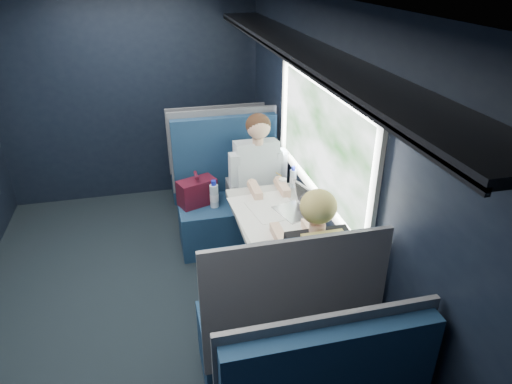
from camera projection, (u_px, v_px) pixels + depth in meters
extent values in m
cube|color=black|center=(148.00, 309.00, 3.68)|extent=(2.80, 4.20, 0.01)
cube|color=black|center=(327.00, 161.00, 3.45)|extent=(0.10, 4.20, 2.30)
cube|color=black|center=(131.00, 97.00, 5.00)|extent=(2.80, 0.10, 2.30)
cube|color=beige|center=(323.00, 83.00, 3.16)|extent=(0.03, 1.84, 0.07)
cube|color=beige|center=(316.00, 192.00, 3.55)|extent=(0.03, 1.84, 0.07)
cube|color=beige|center=(374.00, 195.00, 2.59)|extent=(0.03, 0.07, 0.78)
cube|color=beige|center=(285.00, 106.00, 4.12)|extent=(0.03, 0.07, 0.78)
cube|color=black|center=(303.00, 49.00, 3.02)|extent=(0.36, 4.10, 0.04)
cube|color=black|center=(278.00, 53.00, 2.99)|extent=(0.02, 4.10, 0.03)
cube|color=red|center=(325.00, 62.00, 3.09)|extent=(0.01, 0.10, 0.12)
cylinder|color=#54565E|center=(254.00, 258.00, 3.70)|extent=(0.08, 0.08, 0.70)
cube|color=#BABBB7|center=(276.00, 216.00, 3.56)|extent=(0.62, 1.00, 0.04)
cube|color=#0E233E|center=(232.00, 223.00, 4.42)|extent=(1.00, 0.50, 0.45)
cube|color=#0E233E|center=(225.00, 154.00, 4.41)|extent=(1.00, 0.10, 0.75)
cube|color=#54565E|center=(224.00, 150.00, 4.44)|extent=(1.04, 0.03, 0.82)
cube|color=#54565E|center=(232.00, 196.00, 4.23)|extent=(0.06, 0.40, 0.20)
cube|color=#4C1020|center=(197.00, 192.00, 4.25)|extent=(0.39, 0.29, 0.24)
cylinder|color=#4C1020|center=(196.00, 175.00, 4.17)|extent=(0.08, 0.14, 0.03)
cylinder|color=silver|center=(214.00, 196.00, 4.21)|extent=(0.08, 0.08, 0.22)
cylinder|color=#1925BB|center=(214.00, 183.00, 4.14)|extent=(0.04, 0.04, 0.05)
cube|color=#0E233E|center=(276.00, 340.00, 3.07)|extent=(1.00, 0.50, 0.45)
cube|color=#0E233E|center=(292.00, 299.00, 2.54)|extent=(1.00, 0.10, 0.75)
cube|color=#54565E|center=(296.00, 302.00, 2.48)|extent=(1.04, 0.03, 0.82)
cube|color=#54565E|center=(275.00, 297.00, 2.97)|extent=(0.06, 0.40, 0.20)
cube|color=#0E233E|center=(215.00, 176.00, 5.37)|extent=(1.00, 0.40, 0.45)
cube|color=#0E233E|center=(216.00, 139.00, 4.91)|extent=(1.00, 0.10, 0.66)
cube|color=#54565E|center=(217.00, 139.00, 4.85)|extent=(1.04, 0.03, 0.72)
cube|color=#54565E|center=(325.00, 374.00, 2.11)|extent=(1.04, 0.03, 0.72)
cube|color=black|center=(261.00, 199.00, 4.21)|extent=(0.36, 0.44, 0.16)
cube|color=black|center=(266.00, 238.00, 4.18)|extent=(0.32, 0.12, 0.45)
cube|color=silver|center=(257.00, 168.00, 4.24)|extent=(0.40, 0.29, 0.53)
cylinder|color=#D8A88C|center=(258.00, 141.00, 4.07)|extent=(0.10, 0.10, 0.06)
sphere|color=#D8A88C|center=(258.00, 127.00, 3.99)|extent=(0.21, 0.21, 0.21)
sphere|color=#382114|center=(258.00, 125.00, 4.00)|extent=(0.22, 0.22, 0.22)
cube|color=silver|center=(234.00, 172.00, 4.16)|extent=(0.09, 0.12, 0.34)
cube|color=silver|center=(281.00, 167.00, 4.25)|extent=(0.09, 0.12, 0.34)
cube|color=black|center=(306.00, 285.00, 3.11)|extent=(0.36, 0.44, 0.16)
cube|color=black|center=(296.00, 301.00, 3.42)|extent=(0.32, 0.12, 0.45)
cube|color=black|center=(317.00, 270.00, 2.85)|extent=(0.40, 0.29, 0.53)
cylinder|color=#D8A88C|center=(317.00, 228.00, 2.76)|extent=(0.10, 0.10, 0.06)
sphere|color=#D8A88C|center=(318.00, 207.00, 2.72)|extent=(0.21, 0.21, 0.21)
sphere|color=tan|center=(319.00, 206.00, 2.70)|extent=(0.22, 0.22, 0.22)
cube|color=black|center=(281.00, 271.00, 2.84)|extent=(0.09, 0.12, 0.34)
cube|color=black|center=(347.00, 261.00, 2.93)|extent=(0.09, 0.12, 0.34)
cube|color=tan|center=(321.00, 259.00, 2.75)|extent=(0.26, 0.07, 0.36)
cube|color=white|center=(268.00, 214.00, 3.55)|extent=(0.53, 0.73, 0.01)
cube|color=silver|center=(293.00, 212.00, 3.56)|extent=(0.30, 0.35, 0.01)
cube|color=silver|center=(307.00, 198.00, 3.53)|extent=(0.10, 0.29, 0.21)
cube|color=black|center=(306.00, 198.00, 3.53)|extent=(0.08, 0.25, 0.17)
cylinder|color=silver|center=(293.00, 179.00, 3.93)|extent=(0.06, 0.06, 0.16)
cylinder|color=#1925BB|center=(294.00, 168.00, 3.89)|extent=(0.03, 0.03, 0.04)
cylinder|color=white|center=(283.00, 183.00, 3.93)|extent=(0.07, 0.07, 0.09)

